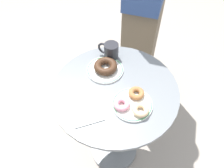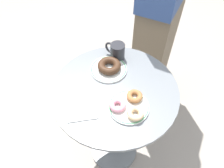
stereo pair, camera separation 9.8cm
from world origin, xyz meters
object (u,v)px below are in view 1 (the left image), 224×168
Objects in this scene: donut_chocolate at (106,66)px; donut_pink_frosted at (122,104)px; plate_left at (105,70)px; donut_cinnamon at (136,93)px; person_figure at (146,2)px; cafe_table at (115,115)px; donut_glazed at (141,110)px; paper_napkin at (86,111)px; coffee_mug at (111,51)px; plate_right at (133,104)px.

donut_pink_frosted is (0.23, -0.08, -0.01)m from donut_chocolate.
donut_cinnamon is at bearing 4.12° from plate_left.
person_figure is at bearing 116.81° from donut_chocolate.
cafe_table is at bearing 156.24° from donut_pink_frosted.
donut_glazed reaches higher than paper_napkin.
coffee_mug is at bearing 166.77° from donut_cinnamon.
donut_chocolate is 0.27m from paper_napkin.
donut_chocolate is 0.89× the size of paper_napkin.
plate_left is 0.11m from coffee_mug.
cafe_table is 6.68× the size of coffee_mug.
person_figure is (-0.57, 0.56, 0.06)m from donut_glazed.
paper_napkin is at bearing -128.82° from donut_glazed.
plate_left is at bearing -109.99° from donut_chocolate.
donut_cinnamon is 0.55× the size of paper_napkin.
person_figure reaches higher than donut_cinnamon.
donut_glazed is (0.30, -0.03, -0.01)m from donut_chocolate.
donut_cinnamon and donut_pink_frosted have the same top height.
donut_cinnamon is 0.71m from person_figure.
donut_glazed is 0.80m from person_figure.
donut_pink_frosted is (0.01, -0.09, 0.00)m from donut_cinnamon.
donut_chocolate is 1.62× the size of donut_glazed.
coffee_mug reaches higher than paper_napkin.
donut_glazed is at bearing -0.30° from plate_right.
donut_cinnamon is 0.09m from donut_pink_frosted.
donut_glazed is at bearing -17.12° from coffee_mug.
plate_right is at bearing -47.53° from person_figure.
cafe_table is at bearing -14.03° from plate_left.
donut_chocolate reaches higher than plate_right.
paper_napkin is (-0.08, -0.14, -0.02)m from donut_pink_frosted.
donut_cinnamon is (0.22, 0.01, -0.01)m from donut_chocolate.
person_figure is at bearing 116.58° from plate_left.
donut_cinnamon is 0.24m from paper_napkin.
plate_left is at bearing 174.49° from donut_glazed.
paper_napkin is 0.37m from coffee_mug.
donut_pink_frosted is 0.55× the size of paper_napkin.
paper_napkin is at bearing -82.13° from cafe_table.
donut_glazed is 0.24m from paper_napkin.
donut_chocolate reaches higher than donut_glazed.
plate_right is 2.48× the size of donut_pink_frosted.
donut_glazed is 0.04× the size of person_figure.
donut_chocolate is (-0.12, 0.03, 0.28)m from cafe_table.
paper_napkin is at bearing -119.00° from donut_pink_frosted.
person_figure is (-0.42, 0.75, 0.08)m from paper_napkin.
plate_left is 0.60m from person_figure.
donut_chocolate reaches higher than cafe_table.
plate_left is 0.22m from donut_cinnamon.
donut_pink_frosted is (0.10, -0.05, 0.27)m from cafe_table.
plate_left is 1.69× the size of coffee_mug.
donut_pink_frosted reaches higher than plate_left.
donut_glazed is 0.55× the size of paper_napkin.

